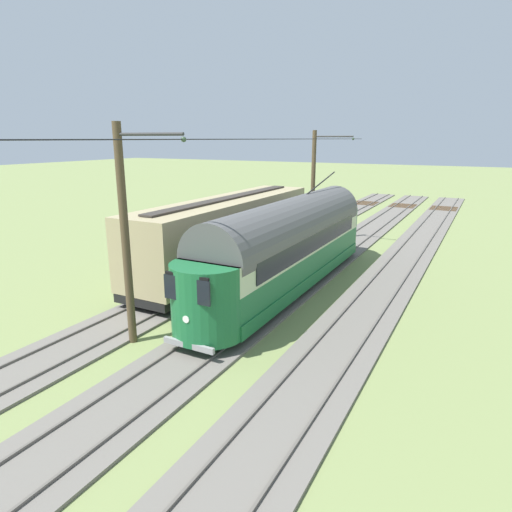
% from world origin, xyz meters
% --- Properties ---
extents(ground_plane, '(220.00, 220.00, 0.00)m').
position_xyz_m(ground_plane, '(0.00, 0.00, 0.00)').
color(ground_plane, olive).
extents(track_streetcar_siding, '(2.80, 80.00, 0.18)m').
position_xyz_m(track_streetcar_siding, '(-4.02, -0.31, 0.05)').
color(track_streetcar_siding, '#666059').
rests_on(track_streetcar_siding, ground).
extents(track_adjacent_siding, '(2.80, 80.00, 0.18)m').
position_xyz_m(track_adjacent_siding, '(0.00, -0.31, 0.05)').
color(track_adjacent_siding, '#666059').
rests_on(track_adjacent_siding, ground).
extents(track_third_siding, '(2.80, 80.00, 0.18)m').
position_xyz_m(track_third_siding, '(4.02, -0.31, 0.05)').
color(track_third_siding, '#666059').
rests_on(track_third_siding, ground).
extents(vintage_streetcar, '(2.65, 16.15, 4.98)m').
position_xyz_m(vintage_streetcar, '(0.00, -0.90, 2.25)').
color(vintage_streetcar, '#196033').
rests_on(vintage_streetcar, ground).
extents(coach_adjacent, '(2.96, 14.07, 3.85)m').
position_xyz_m(coach_adjacent, '(4.02, -2.03, 2.17)').
color(coach_adjacent, tan).
rests_on(coach_adjacent, ground).
extents(catenary_pole_foreground, '(2.80, 0.28, 7.50)m').
position_xyz_m(catenary_pole_foreground, '(2.50, -10.61, 3.91)').
color(catenary_pole_foreground, '#4C3D28').
rests_on(catenary_pole_foreground, ground).
extents(catenary_pole_mid_near, '(2.80, 0.28, 7.50)m').
position_xyz_m(catenary_pole_mid_near, '(2.50, 6.90, 3.91)').
color(catenary_pole_mid_near, '#4C3D28').
rests_on(catenary_pole_mid_near, ground).
extents(overhead_wire_run, '(2.59, 39.01, 0.18)m').
position_xyz_m(overhead_wire_run, '(0.05, 6.19, 6.96)').
color(overhead_wire_run, black).
rests_on(overhead_wire_run, ground).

